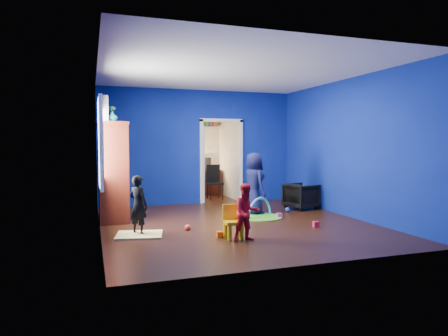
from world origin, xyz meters
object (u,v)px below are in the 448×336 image
object	(u,v)px
crt_tv	(115,170)
study_desk	(205,182)
tv_armoire	(113,172)
toddler_red	(247,212)
vase	(113,117)
folding_chair	(215,183)
kid_chair	(233,224)
child_black	(138,205)
armchair	(301,196)
play_mat	(260,217)
hopper_ball	(247,203)
child_navy	(254,184)

from	to	relation	value
crt_tv	study_desk	distance (m)	4.23
tv_armoire	study_desk	size ratio (longest dim) A/B	2.23
toddler_red	tv_armoire	distance (m)	3.16
vase	folding_chair	distance (m)	4.07
kid_chair	study_desk	size ratio (longest dim) A/B	0.57
child_black	armchair	bearing A→B (deg)	-110.49
toddler_red	armchair	bearing A→B (deg)	46.42
toddler_red	vase	distance (m)	3.30
play_mat	crt_tv	bearing A→B (deg)	165.92
crt_tv	study_desk	bearing A→B (deg)	48.37
hopper_ball	kid_chair	bearing A→B (deg)	-117.05
armchair	hopper_ball	world-z (taller)	armchair
play_mat	folding_chair	xyz separation A→B (m)	(-0.08, 2.89, 0.45)
crt_tv	folding_chair	distance (m)	3.57
toddler_red	play_mat	distance (m)	2.06
tv_armoire	study_desk	bearing A→B (deg)	47.97
armchair	child_navy	size ratio (longest dim) A/B	0.49
child_navy	tv_armoire	world-z (taller)	tv_armoire
child_navy	play_mat	bearing A→B (deg)	164.77
toddler_red	folding_chair	xyz separation A→B (m)	(0.91, 4.64, 0.00)
tv_armoire	kid_chair	size ratio (longest dim) A/B	3.92
folding_chair	tv_armoire	bearing A→B (deg)	-142.45
child_black	study_desk	bearing A→B (deg)	-69.34
crt_tv	play_mat	xyz separation A→B (m)	(2.86, -0.72, -1.01)
hopper_ball	kid_chair	distance (m)	2.49
vase	crt_tv	xyz separation A→B (m)	(0.04, 0.30, -1.04)
study_desk	armchair	bearing A→B (deg)	-64.84
vase	hopper_ball	xyz separation A→B (m)	(2.90, 0.25, -1.84)
vase	play_mat	distance (m)	3.57
play_mat	vase	bearing A→B (deg)	171.81
vase	study_desk	size ratio (longest dim) A/B	0.22
child_black	play_mat	distance (m)	2.72
armchair	vase	bearing A→B (deg)	78.43
child_navy	study_desk	size ratio (longest dim) A/B	1.53
crt_tv	hopper_ball	bearing A→B (deg)	-0.93
toddler_red	hopper_ball	xyz separation A→B (m)	(0.98, 2.42, -0.24)
crt_tv	kid_chair	size ratio (longest dim) A/B	1.40
tv_armoire	crt_tv	distance (m)	0.06
tv_armoire	folding_chair	bearing A→B (deg)	37.55
vase	hopper_ball	distance (m)	3.44
child_black	tv_armoire	world-z (taller)	tv_armoire
crt_tv	kid_chair	xyz separation A→B (m)	(1.72, -2.27, -0.77)
armchair	study_desk	distance (m)	3.45
tv_armoire	folding_chair	size ratio (longest dim) A/B	2.13
child_navy	armchair	bearing A→B (deg)	-86.42
child_navy	study_desk	distance (m)	3.44
armchair	play_mat	size ratio (longest dim) A/B	0.72
toddler_red	crt_tv	world-z (taller)	crt_tv
crt_tv	play_mat	distance (m)	3.12
folding_chair	vase	bearing A→B (deg)	-138.81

